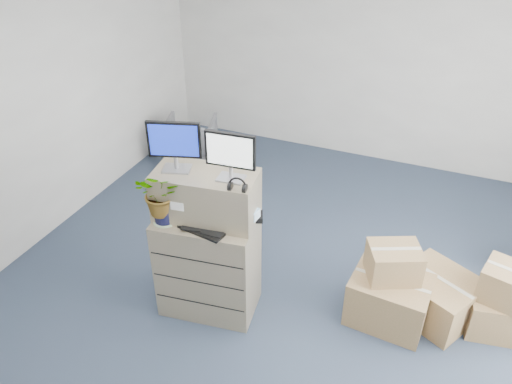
# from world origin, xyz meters

# --- Properties ---
(ground) EXTENTS (7.00, 7.00, 0.00)m
(ground) POSITION_xyz_m (0.00, 0.00, 0.00)
(ground) COLOR #253143
(ground) RESTS_ON ground
(wall_back) EXTENTS (6.00, 0.02, 2.80)m
(wall_back) POSITION_xyz_m (0.00, 3.51, 1.40)
(wall_back) COLOR #B6B2AD
(wall_back) RESTS_ON ground
(filing_cabinet_lower) EXTENTS (0.92, 0.64, 1.01)m
(filing_cabinet_lower) POSITION_xyz_m (-0.76, -0.06, 0.50)
(filing_cabinet_lower) COLOR gray
(filing_cabinet_lower) RESTS_ON ground
(filing_cabinet_upper) EXTENTS (0.91, 0.54, 0.43)m
(filing_cabinet_upper) POSITION_xyz_m (-0.76, -0.02, 1.22)
(filing_cabinet_upper) COLOR gray
(filing_cabinet_upper) RESTS_ON filing_cabinet_lower
(monitor_left) EXTENTS (0.42, 0.23, 0.43)m
(monitor_left) POSITION_xyz_m (-1.00, -0.05, 1.68)
(monitor_left) COLOR #99999E
(monitor_left) RESTS_ON filing_cabinet_upper
(monitor_right) EXTENTS (0.41, 0.18, 0.41)m
(monitor_right) POSITION_xyz_m (-0.52, -0.01, 1.66)
(monitor_right) COLOR #99999E
(monitor_right) RESTS_ON filing_cabinet_upper
(headphones) EXTENTS (0.14, 0.03, 0.14)m
(headphones) POSITION_xyz_m (-0.41, -0.14, 1.48)
(headphones) COLOR black
(headphones) RESTS_ON filing_cabinet_upper
(keyboard) EXTENTS (0.43, 0.23, 0.02)m
(keyboard) POSITION_xyz_m (-0.70, -0.21, 1.02)
(keyboard) COLOR black
(keyboard) RESTS_ON filing_cabinet_lower
(mouse) EXTENTS (0.09, 0.06, 0.03)m
(mouse) POSITION_xyz_m (-0.42, -0.13, 1.02)
(mouse) COLOR silver
(mouse) RESTS_ON filing_cabinet_lower
(water_bottle) EXTENTS (0.06, 0.06, 0.23)m
(water_bottle) POSITION_xyz_m (-0.68, -0.04, 1.12)
(water_bottle) COLOR gray
(water_bottle) RESTS_ON filing_cabinet_lower
(phone_dock) EXTENTS (0.07, 0.06, 0.13)m
(phone_dock) POSITION_xyz_m (-0.81, -0.05, 1.05)
(phone_dock) COLOR silver
(phone_dock) RESTS_ON filing_cabinet_lower
(external_drive) EXTENTS (0.21, 0.19, 0.05)m
(external_drive) POSITION_xyz_m (-0.39, 0.10, 1.03)
(external_drive) COLOR black
(external_drive) RESTS_ON filing_cabinet_lower
(tissue_box) EXTENTS (0.23, 0.13, 0.08)m
(tissue_box) POSITION_xyz_m (-0.42, 0.05, 1.10)
(tissue_box) COLOR #3D92D1
(tissue_box) RESTS_ON external_drive
(potted_plant) EXTENTS (0.41, 0.45, 0.41)m
(potted_plant) POSITION_xyz_m (-1.06, -0.22, 1.24)
(potted_plant) COLOR #9FBA95
(potted_plant) RESTS_ON filing_cabinet_lower
(office_chair) EXTENTS (0.83, 0.80, 0.69)m
(office_chair) POSITION_xyz_m (-2.33, 2.42, 0.34)
(office_chair) COLOR slate
(office_chair) RESTS_ON ground
(cardboard_boxes) EXTENTS (2.22, 1.65, 0.78)m
(cardboard_boxes) POSITION_xyz_m (1.47, 0.78, 0.28)
(cardboard_boxes) COLOR olive
(cardboard_boxes) RESTS_ON ground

